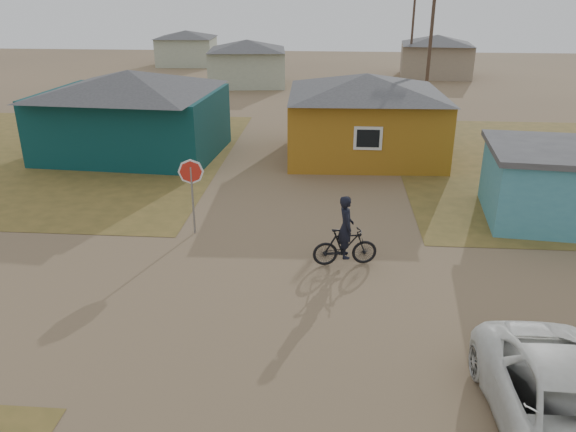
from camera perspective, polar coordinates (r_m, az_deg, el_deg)
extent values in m
plane|color=#846A4C|center=(14.46, 0.03, -9.35)|extent=(120.00, 120.00, 0.00)
cube|color=olive|center=(30.33, -25.36, 5.71)|extent=(20.00, 18.00, 0.00)
cube|color=#093233|center=(28.11, -15.46, 9.06)|extent=(8.40, 6.54, 3.00)
pyramid|color=#3B3B3E|center=(27.75, -15.89, 13.07)|extent=(8.93, 7.08, 1.00)
cube|color=#A06918|center=(27.00, 7.77, 9.13)|extent=(7.21, 6.24, 3.00)
pyramid|color=#3B3B3E|center=(26.63, 7.99, 13.21)|extent=(7.72, 6.76, 0.90)
cube|color=silver|center=(24.03, 8.13, 7.82)|extent=(1.20, 0.06, 1.00)
cube|color=black|center=(24.00, 8.13, 7.81)|extent=(0.95, 0.04, 0.75)
cube|color=#ABB49B|center=(47.19, -4.14, 14.80)|extent=(6.49, 5.60, 2.80)
pyramid|color=#3B3B3E|center=(46.99, -4.20, 16.97)|extent=(7.04, 6.15, 0.80)
cube|color=gray|center=(53.40, 14.75, 15.04)|extent=(6.41, 5.50, 2.80)
pyramid|color=#3B3B3E|center=(53.22, 14.95, 16.95)|extent=(6.95, 6.05, 0.80)
cube|color=#ABB49B|center=(60.47, -10.23, 16.14)|extent=(5.75, 5.28, 2.70)
pyramid|color=#3B3B3E|center=(60.32, -10.35, 17.74)|extent=(6.28, 5.81, 0.70)
cylinder|color=#48362B|center=(34.89, 14.18, 15.83)|extent=(0.20, 0.20, 8.00)
cylinder|color=#48362B|center=(50.81, 12.52, 17.84)|extent=(0.20, 0.20, 8.00)
cylinder|color=gray|center=(18.45, -9.64, 1.55)|extent=(0.07, 0.07, 2.28)
imported|color=black|center=(16.41, 5.81, -3.13)|extent=(1.96, 0.87, 1.14)
imported|color=black|center=(16.15, 5.90, -1.09)|extent=(0.56, 0.75, 1.87)
imported|color=white|center=(11.42, 26.74, -17.57)|extent=(2.46, 5.22, 1.44)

